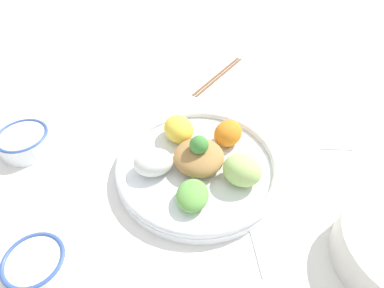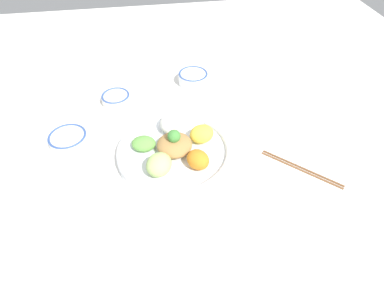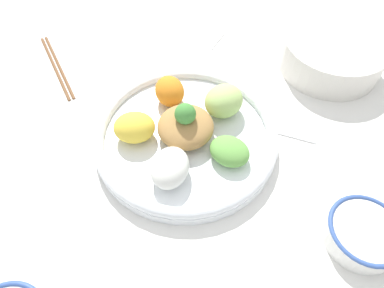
% 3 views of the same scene
% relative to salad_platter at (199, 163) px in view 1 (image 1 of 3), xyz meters
% --- Properties ---
extents(ground_plane, '(2.40, 2.40, 0.00)m').
position_rel_salad_platter_xyz_m(ground_plane, '(0.01, 0.02, -0.03)').
color(ground_plane, white).
extents(salad_platter, '(0.34, 0.34, 0.10)m').
position_rel_salad_platter_xyz_m(salad_platter, '(0.00, 0.00, 0.00)').
color(salad_platter, white).
rests_on(salad_platter, ground_plane).
extents(rice_bowl_blue, '(0.11, 0.11, 0.05)m').
position_rel_salad_platter_xyz_m(rice_bowl_blue, '(-0.37, 0.12, 0.00)').
color(rice_bowl_blue, white).
rests_on(rice_bowl_blue, ground_plane).
extents(sauce_bowl_dark, '(0.10, 0.10, 0.04)m').
position_rel_salad_platter_xyz_m(sauce_bowl_dark, '(-0.29, -0.18, -0.01)').
color(sauce_bowl_dark, white).
rests_on(sauce_bowl_dark, ground_plane).
extents(chopsticks_pair_near, '(0.18, 0.19, 0.01)m').
position_rel_salad_platter_xyz_m(chopsticks_pair_near, '(0.11, 0.35, -0.02)').
color(chopsticks_pair_near, brown).
rests_on(chopsticks_pair_near, ground_plane).
extents(serving_spoon_main, '(0.12, 0.05, 0.01)m').
position_rel_salad_platter_xyz_m(serving_spoon_main, '(0.28, 0.03, -0.02)').
color(serving_spoon_main, white).
rests_on(serving_spoon_main, ground_plane).
extents(serving_spoon_extra, '(0.04, 0.14, 0.01)m').
position_rel_salad_platter_xyz_m(serving_spoon_extra, '(0.07, -0.24, -0.02)').
color(serving_spoon_extra, white).
rests_on(serving_spoon_extra, ground_plane).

